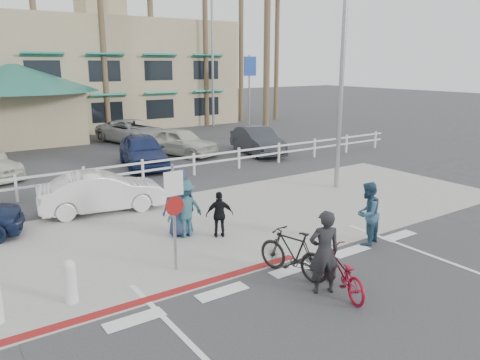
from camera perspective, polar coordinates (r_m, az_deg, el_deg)
ground at (r=11.11m, az=8.47°, el=-11.89°), size 140.00×140.00×0.00m
bike_path at (r=9.92m, az=16.63°, el=-15.71°), size 12.00×16.00×0.01m
sidewalk_plaza at (r=14.44m, az=-3.77°, el=-5.48°), size 22.00×7.00×0.01m
cross_street at (r=17.85m, az=-10.36°, el=-1.86°), size 40.00×5.00×0.01m
parking_lot at (r=26.60m, az=-18.84°, el=2.86°), size 50.00×16.00×0.01m
curb_red at (r=10.47m, az=-8.77°, el=-13.54°), size 7.00×0.25×0.02m
rail_fence at (r=19.70m, az=-11.50°, el=1.08°), size 29.40×0.16×1.00m
building at (r=39.26m, az=-22.05°, el=14.28°), size 28.00×16.00×11.30m
sign_post at (r=11.03m, az=-8.05°, el=-3.93°), size 0.50×0.10×2.90m
bollard_0 at (r=10.42m, az=-19.98°, el=-11.55°), size 0.26×0.26×0.95m
streetlight_0 at (r=18.49m, az=12.32°, el=12.73°), size 0.60×2.00×9.00m
streetlight_1 at (r=36.51m, az=-3.36°, el=13.93°), size 0.60×2.00×9.50m
info_sign at (r=35.99m, az=1.14°, el=10.84°), size 1.20×0.16×5.60m
palm_4 at (r=34.05m, az=-23.80°, el=17.44°), size 4.00×4.00×15.00m
palm_5 at (r=34.07m, az=-16.42°, el=16.34°), size 4.00×4.00×13.00m
palm_6 at (r=36.61m, az=-10.88°, el=19.59°), size 4.00×4.00×17.00m
palm_7 at (r=37.43m, az=-4.25°, el=17.36°), size 4.00×4.00×14.00m
palm_8 at (r=40.45m, az=0.13°, el=17.86°), size 4.00×4.00×15.00m
palm_9 at (r=41.38m, az=4.52°, el=16.35°), size 4.00×4.00×13.00m
palm_11 at (r=29.41m, az=3.33°, el=18.28°), size 4.00×4.00×14.00m
bike_red at (r=10.45m, az=12.26°, el=-10.87°), size 1.17×1.95×0.97m
rider_red at (r=10.20m, az=10.21°, el=-8.66°), size 0.80×0.68×1.86m
bike_black at (r=11.01m, az=6.46°, el=-8.81°), size 0.98×1.96×1.14m
rider_black at (r=13.14m, az=15.25°, el=-3.97°), size 1.00×0.88×1.75m
pedestrian_a at (r=13.33m, az=-6.70°, el=-3.48°), size 1.10×0.65×1.67m
pedestrian_child at (r=13.26m, az=-2.49°, el=-4.24°), size 0.85×0.65×1.34m
pedestrian_b at (r=13.41m, az=-7.37°, el=-2.74°), size 1.00×0.69×1.96m
car_white_sedan at (r=16.20m, az=-16.48°, el=-1.42°), size 4.22×2.04×1.33m
lot_car_2 at (r=22.72m, az=-11.76°, el=3.50°), size 2.81×4.87×1.56m
lot_car_3 at (r=25.53m, az=2.12°, el=4.81°), size 2.44×4.64×1.45m
lot_car_5 at (r=29.80m, az=-12.92°, el=5.79°), size 3.71×5.63×1.44m
lot_car_6 at (r=25.31m, az=-7.26°, el=4.63°), size 3.17×4.61×1.46m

